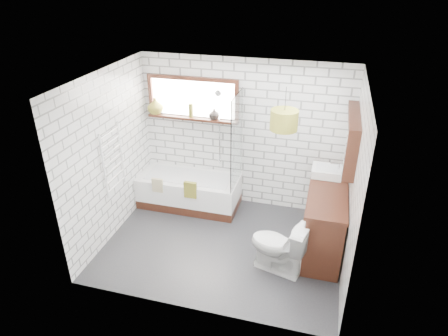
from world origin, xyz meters
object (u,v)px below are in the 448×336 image
(bathtub, at_px, (189,191))
(basin, at_px, (327,171))
(toilet, at_px, (278,246))
(pendant, at_px, (284,120))
(vanity, at_px, (325,216))

(bathtub, relative_size, basin, 3.96)
(toilet, bearing_deg, pendant, -145.91)
(vanity, height_order, pendant, pendant)
(bathtub, height_order, pendant, pendant)
(vanity, xyz_separation_m, toilet, (-0.57, -0.76, -0.09))
(vanity, relative_size, pendant, 5.03)
(vanity, bearing_deg, toilet, -126.94)
(bathtub, height_order, toilet, toilet)
(pendant, bearing_deg, bathtub, 147.16)
(basin, bearing_deg, bathtub, 176.73)
(bathtub, relative_size, toilet, 2.14)
(basin, height_order, toilet, basin)
(toilet, bearing_deg, basin, 170.12)
(bathtub, xyz_separation_m, basin, (2.22, -0.13, 0.75))
(bathtub, distance_m, toilet, 2.12)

